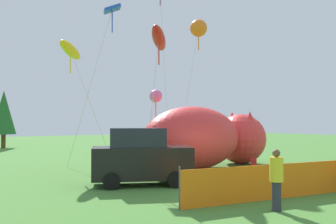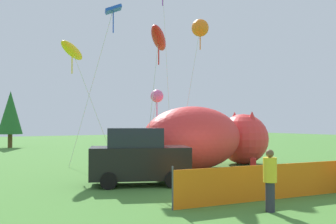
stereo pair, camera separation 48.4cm
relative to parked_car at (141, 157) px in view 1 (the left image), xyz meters
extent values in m
plane|color=#477F33|center=(3.48, -1.36, -1.12)|extent=(120.00, 120.00, 0.00)
cube|color=black|center=(0.04, -0.02, -0.21)|extent=(4.33, 3.23, 1.27)
cube|color=#1E232D|center=(-0.14, 0.06, 0.81)|extent=(2.65, 2.37, 0.76)
cylinder|color=black|center=(1.51, 0.26, -0.80)|extent=(0.69, 0.49, 0.64)
cylinder|color=black|center=(0.80, -1.31, -0.80)|extent=(0.69, 0.49, 0.64)
cylinder|color=black|center=(-0.72, 1.27, -0.80)|extent=(0.69, 0.49, 0.64)
cylinder|color=black|center=(-1.43, -0.29, -0.80)|extent=(0.69, 0.49, 0.64)
cube|color=maroon|center=(5.57, -1.11, -0.66)|extent=(0.63, 0.63, 0.03)
cube|color=maroon|center=(5.34, -1.05, -0.43)|extent=(0.15, 0.48, 0.46)
cylinder|color=#A5A5AD|center=(5.84, -0.95, -0.89)|extent=(0.02, 0.02, 0.45)
cylinder|color=#A5A5AD|center=(5.73, -1.37, -0.89)|extent=(0.02, 0.02, 0.45)
cylinder|color=#A5A5AD|center=(5.42, -0.84, -0.89)|extent=(0.02, 0.02, 0.45)
cylinder|color=#A5A5AD|center=(5.31, -1.26, -0.89)|extent=(0.02, 0.02, 0.45)
ellipsoid|color=red|center=(4.74, 2.69, 0.58)|extent=(7.07, 4.50, 3.39)
ellipsoid|color=yellow|center=(4.74, 2.69, -0.19)|extent=(4.59, 3.25, 1.53)
sphere|color=red|center=(8.98, 3.45, 0.41)|extent=(3.05, 3.05, 3.05)
cone|color=red|center=(8.98, 4.22, 1.63)|extent=(0.85, 0.85, 0.92)
cone|color=red|center=(8.98, 2.69, 1.63)|extent=(0.85, 0.85, 0.92)
cube|color=orange|center=(3.09, -4.94, -0.54)|extent=(8.56, 1.18, 1.15)
cylinder|color=#4C4C51|center=(-1.18, -4.37, -0.49)|extent=(0.05, 0.05, 1.26)
cylinder|color=#2D2D38|center=(1.05, -6.01, -0.70)|extent=(0.26, 0.26, 0.84)
cylinder|color=yellow|center=(1.05, -6.01, 0.07)|extent=(0.38, 0.38, 0.70)
sphere|color=brown|center=(1.05, -6.01, 0.53)|extent=(0.23, 0.23, 0.23)
cylinder|color=silver|center=(6.02, 7.50, 4.69)|extent=(0.60, 0.29, 11.62)
cylinder|color=silver|center=(5.18, 3.81, 2.95)|extent=(2.15, 0.70, 8.15)
sphere|color=orange|center=(6.24, 4.15, 7.03)|extent=(1.03, 1.03, 1.03)
cylinder|color=orange|center=(6.24, 4.15, 6.33)|extent=(0.06, 0.06, 1.20)
cylinder|color=silver|center=(0.31, 6.38, 3.26)|extent=(1.81, 2.09, 8.75)
cube|color=blue|center=(1.19, 5.35, 7.63)|extent=(1.15, 1.16, 0.51)
cylinder|color=blue|center=(1.19, 5.35, 6.93)|extent=(0.06, 0.06, 1.20)
cylinder|color=silver|center=(0.90, 7.33, 2.17)|extent=(2.92, 0.61, 6.58)
ellipsoid|color=yellow|center=(-0.55, 7.04, 5.45)|extent=(2.26, 2.31, 1.17)
cylinder|color=yellow|center=(-0.55, 7.04, 4.75)|extent=(0.06, 0.06, 1.20)
cylinder|color=silver|center=(3.52, 5.23, 0.90)|extent=(0.17, 1.11, 4.03)
sphere|color=pink|center=(3.59, 4.69, 2.91)|extent=(0.73, 0.73, 0.73)
cylinder|color=pink|center=(3.59, 4.69, 2.21)|extent=(0.06, 0.06, 1.20)
cylinder|color=silver|center=(1.79, 2.11, 2.21)|extent=(0.94, 0.25, 6.67)
ellipsoid|color=red|center=(2.25, 2.22, 5.55)|extent=(2.21, 2.63, 1.24)
cylinder|color=red|center=(2.25, 2.22, 4.85)|extent=(0.06, 0.06, 1.20)
cylinder|color=brown|center=(-0.55, 26.95, -0.44)|extent=(0.44, 0.44, 1.37)
cone|color=#236028|center=(-0.55, 26.95, 2.43)|extent=(2.40, 2.40, 4.37)
camera|label=1|loc=(-7.45, -13.24, 1.41)|focal=40.00mm
camera|label=2|loc=(-7.05, -13.51, 1.41)|focal=40.00mm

